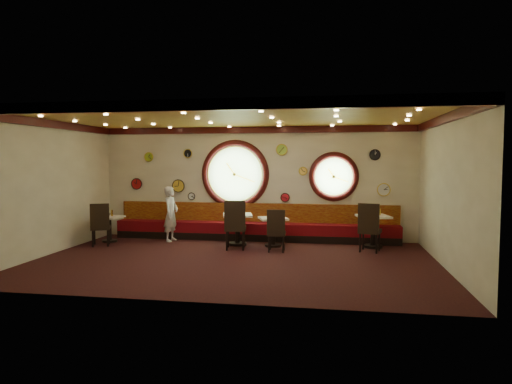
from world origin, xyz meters
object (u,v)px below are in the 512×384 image
Objects in this scene: table_a at (109,226)px; table_c at (273,228)px; condiment_d_salt at (369,213)px; condiment_c_bottle at (276,214)px; condiment_c_pepper at (272,215)px; waiter at (171,214)px; condiment_c_salt at (271,215)px; condiment_a_bottle at (112,213)px; condiment_b_pepper at (237,212)px; condiment_b_salt at (234,212)px; condiment_d_bottle at (380,212)px; chair_b at (235,222)px; chair_c at (276,228)px; chair_d at (369,224)px; table_b at (238,225)px; condiment_a_salt at (106,214)px; chair_a at (100,222)px; condiment_b_bottle at (243,211)px; condiment_a_pepper at (110,215)px; table_d at (373,227)px.

table_c reaches higher than table_a.
condiment_d_salt is 2.41m from condiment_c_bottle.
waiter reaches higher than condiment_c_pepper.
condiment_c_salt is at bearing -173.60° from condiment_c_bottle.
condiment_c_salt is 1.02× the size of condiment_d_salt.
condiment_c_pepper is (0.05, -0.07, 0.01)m from condiment_c_salt.
condiment_a_bottle is (-4.42, -0.08, -0.01)m from condiment_c_salt.
waiter is at bearing 179.94° from condiment_d_salt.
condiment_a_bottle is at bearing -178.41° from condiment_b_pepper.
condiment_d_bottle reaches higher than condiment_b_salt.
condiment_c_salt is at bearing 31.10° from chair_b.
chair_c is 0.87× the size of chair_d.
table_b is at bearing 142.93° from chair_c.
condiment_b_salt reaches higher than condiment_a_salt.
condiment_d_salt is at bearing 3.37° from condiment_b_salt.
condiment_c_bottle is at bearing -12.60° from chair_a.
condiment_b_pepper is 3.72m from condiment_d_bottle.
condiment_d_salt is 3.29m from condiment_b_bottle.
table_b is 5.52× the size of condiment_b_bottle.
chair_d is 4.54× the size of condiment_b_bottle.
condiment_d_bottle is at bearing 6.13° from condiment_c_bottle.
condiment_b_bottle is at bearing 2.76° from table_a.
condiment_c_pepper is 0.67× the size of condiment_d_bottle.
condiment_c_bottle is (-2.40, -0.24, -0.04)m from condiment_d_salt.
condiment_c_bottle is (0.94, 0.69, 0.13)m from chair_b.
chair_a is 0.61m from condiment_a_pepper.
chair_b is 8.27× the size of condiment_c_salt.
waiter is at bearing 173.54° from condiment_c_pepper.
condiment_d_bottle is (7.28, 0.43, 0.47)m from table_a.
waiter is (1.64, 0.39, 0.32)m from table_a.
condiment_b_pepper is at bearing 89.06° from chair_b.
chair_a is 7.01m from condiment_d_salt.
chair_c reaches higher than condiment_a_salt.
table_b is 5.13× the size of condiment_a_bottle.
table_c is 10.15× the size of condiment_b_salt.
condiment_d_bottle reaches higher than table_b.
condiment_c_bottle reaches higher than table_c.
chair_b is at bearing -8.35° from condiment_a_salt.
chair_c is 5.83× the size of condiment_a_salt.
chair_a reaches higher than table_a.
table_a is 3.76m from condiment_b_bottle.
chair_d is 4.59× the size of condiment_c_bottle.
condiment_c_pepper is at bearing -6.28° from condiment_b_salt.
table_d is 9.12× the size of condiment_a_pepper.
condiment_c_salt is at bearing -89.61° from waiter.
condiment_a_bottle is at bearing -178.78° from condiment_c_bottle.
chair_a is 8.03× the size of condiment_b_salt.
condiment_b_bottle is at bearing -90.18° from waiter.
condiment_a_salt is (-0.09, 0.01, 0.32)m from table_a.
condiment_c_salt is 4.42m from condiment_a_bottle.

